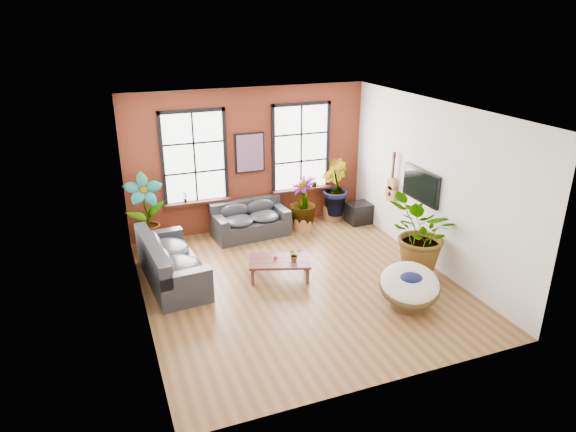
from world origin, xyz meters
The scene contains 19 objects.
room centered at (0.00, 0.15, 1.75)m, with size 6.04×6.54×3.54m.
sofa_back centered at (-0.19, 2.72, 0.38)m, with size 1.88×1.05×0.83m.
sofa_left centered at (-2.40, 1.01, 0.42)m, with size 1.18×2.42×0.93m.
coffee_table centered at (-0.27, 0.38, 0.35)m, with size 1.41×1.07×0.48m.
papasan_chair centered at (1.57, -1.54, 0.43)m, with size 1.47×1.47×0.84m.
poster centered at (0.00, 3.18, 1.95)m, with size 0.74×0.06×0.98m.
tv_wall_unit centered at (2.93, 0.60, 1.54)m, with size 0.13×1.86×1.20m.
media_box centered at (2.71, 2.48, 0.26)m, with size 0.64×0.54×0.52m.
pot_back_left centered at (-2.60, 2.65, 0.20)m, with size 0.55×0.55×0.39m.
pot_back_right centered at (2.18, 2.98, 0.18)m, with size 0.61×0.61×0.36m.
pot_right_wall centered at (2.39, -0.59, 0.21)m, with size 0.59×0.59×0.41m.
pot_mid centered at (1.14, 2.55, 0.18)m, with size 0.50×0.50×0.35m.
floor_plant_back_left centered at (-2.62, 2.67, 0.99)m, with size 0.89×0.60×1.68m, color #1E4011.
floor_plant_back_right centered at (2.18, 2.96, 0.88)m, with size 0.81×0.65×1.46m, color #1E4011.
floor_plant_right_wall centered at (2.43, -0.60, 0.95)m, with size 1.41×1.23×1.57m, color #1E4011.
floor_plant_mid centered at (1.15, 2.57, 0.76)m, with size 0.69×0.69×1.23m, color #1E4011.
table_plant centered at (0.01, 0.26, 0.53)m, with size 0.23×0.20×0.26m, color #1E4011.
sill_plant_left centered at (-1.65, 3.13, 1.04)m, with size 0.14×0.10×0.27m, color #1E4011.
sill_plant_right centered at (1.70, 3.13, 1.04)m, with size 0.15×0.15×0.27m, color #1E4011.
Camera 1 is at (-3.48, -8.47, 5.08)m, focal length 32.00 mm.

